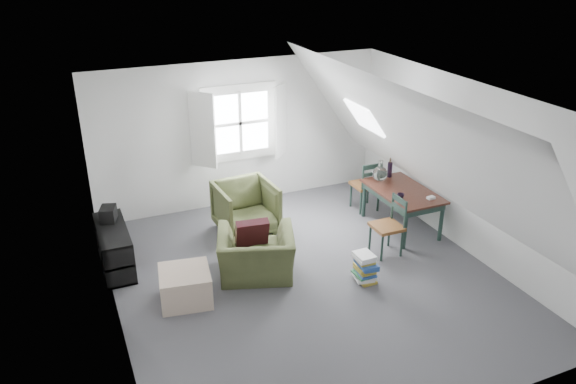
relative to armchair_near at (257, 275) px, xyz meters
name	(u,v)px	position (x,y,z in m)	size (l,w,h in m)	color
floor	(307,278)	(0.62, -0.35, 0.00)	(5.50, 5.50, 0.00)	#4A4A4F
ceiling	(310,100)	(0.62, -0.35, 2.50)	(5.50, 5.50, 0.00)	white
wall_back	(240,134)	(0.62, 2.40, 1.25)	(5.00, 5.00, 0.00)	silver
wall_front	(443,316)	(0.62, -3.10, 1.25)	(5.00, 5.00, 0.00)	silver
wall_left	(107,232)	(-1.88, -0.35, 1.25)	(5.50, 5.50, 0.00)	silver
wall_right	(465,167)	(3.12, -0.35, 1.25)	(5.50, 5.50, 0.00)	silver
slope_left	(187,176)	(-0.93, -0.35, 1.78)	(5.50, 5.50, 0.00)	white
slope_right	(414,141)	(2.17, -0.35, 1.78)	(5.50, 5.50, 0.00)	white
dormer_window	(241,124)	(0.62, 2.33, 1.45)	(1.71, 0.35, 1.30)	white
skylight	(364,118)	(2.17, 0.95, 1.75)	(0.55, 0.75, 0.04)	white
armchair_near	(257,275)	(0.00, 0.00, 0.00)	(1.02, 0.89, 0.66)	#404926
armchair_far	(247,231)	(0.31, 1.30, 0.00)	(0.87, 0.90, 0.82)	#404926
throw_pillow	(252,234)	(0.00, 0.15, 0.58)	(0.45, 0.13, 0.45)	#370F14
ottoman	(185,286)	(-1.03, -0.18, 0.21)	(0.63, 0.63, 0.42)	tan
dining_table	(402,195)	(2.62, 0.42, 0.58)	(0.80, 1.33, 0.67)	black
demijohn	(380,173)	(2.47, 0.87, 0.80)	(0.24, 0.24, 0.34)	silver
vase_twigs	(390,169)	(2.72, 0.97, 0.80)	(0.08, 0.09, 0.62)	black
cup	(400,200)	(2.37, 0.12, 0.67)	(0.11, 0.11, 0.10)	black
paper_box	(431,198)	(2.82, -0.03, 0.68)	(0.12, 0.08, 0.04)	white
dining_chair_far	(366,185)	(2.45, 1.23, 0.46)	(0.42, 0.42, 0.89)	brown
dining_chair_near	(389,225)	(2.00, -0.18, 0.46)	(0.41, 0.41, 0.88)	brown
media_shelf	(115,250)	(-1.74, 0.98, 0.28)	(0.40, 1.19, 0.61)	black
electronics_box	(108,214)	(-1.74, 1.27, 0.71)	(0.20, 0.28, 0.22)	black
magazine_stack	(365,268)	(1.31, -0.70, 0.21)	(0.31, 0.36, 0.41)	#B29933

